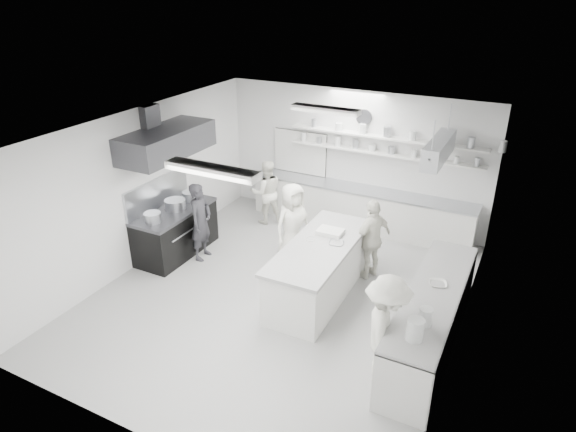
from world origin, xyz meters
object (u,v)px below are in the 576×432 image
at_px(stove, 176,233).
at_px(back_counter, 359,208).
at_px(right_counter, 431,320).
at_px(cook_back, 267,192).
at_px(cook_stove, 201,222).
at_px(prep_island, 319,271).

xyz_separation_m(stove, back_counter, (2.90, 2.80, 0.01)).
distance_m(right_counter, cook_back, 5.10).
distance_m(cook_stove, cook_back, 2.05).
xyz_separation_m(stove, cook_back, (0.93, 2.10, 0.29)).
distance_m(stove, right_counter, 5.28).
height_order(prep_island, cook_back, cook_back).
relative_size(stove, right_counter, 0.55).
relative_size(right_counter, cook_back, 2.23).
bearing_deg(back_counter, right_counter, -55.35).
bearing_deg(cook_stove, prep_island, -98.40).
height_order(stove, prep_island, prep_island).
height_order(right_counter, prep_island, prep_island).
relative_size(back_counter, right_counter, 1.52).
bearing_deg(cook_back, prep_island, 96.00).
relative_size(back_counter, prep_island, 1.95).
xyz_separation_m(cook_stove, cook_back, (0.35, 2.02, -0.05)).
distance_m(stove, back_counter, 4.03).
xyz_separation_m(right_counter, cook_stove, (-4.67, 0.68, 0.32)).
distance_m(prep_island, cook_stove, 2.63).
distance_m(back_counter, cook_back, 2.11).
height_order(stove, back_counter, back_counter).
relative_size(right_counter, prep_island, 1.29).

